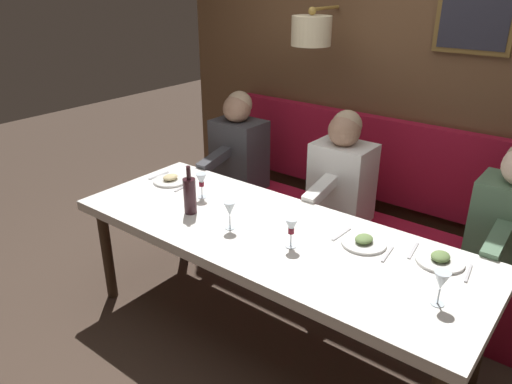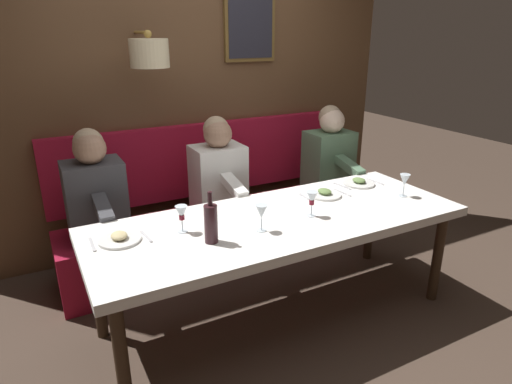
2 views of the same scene
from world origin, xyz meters
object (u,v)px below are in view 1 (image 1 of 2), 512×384
Objects in this scene: diner_nearest at (512,215)px; diner_near at (342,171)px; wine_glass_0 at (230,210)px; diner_middle at (238,144)px; wine_bottle at (190,195)px; dining_table at (271,240)px; wine_glass_1 at (291,227)px; wine_glass_3 at (441,282)px; wine_glass_2 at (201,181)px.

diner_nearest and diner_near have the same top height.
wine_glass_0 is (-1.00, 0.16, 0.04)m from diner_near.
diner_middle is at bearing 90.00° from diner_nearest.
diner_near is 0.94m from diner_middle.
wine_bottle is (0.00, 0.32, -0.00)m from wine_glass_0.
dining_table is 3.05× the size of diner_middle.
diner_middle is 1.27m from wine_glass_0.
wine_bottle reaches higher than wine_glass_0.
wine_glass_1 is at bearing -129.44° from diner_middle.
wine_glass_1 is (-0.08, -0.19, 0.18)m from dining_table.
wine_glass_3 is 1.49m from wine_bottle.
diner_near reaches higher than wine_bottle.
diner_nearest is at bearing -90.00° from diner_near.
diner_nearest reaches higher than dining_table.
diner_nearest is at bearing -64.40° from wine_glass_2.
wine_glass_1 is at bearing -101.36° from wine_glass_2.
dining_table is 0.27m from wine_glass_1.
dining_table is 0.29m from wine_glass_0.
diner_middle is 4.82× the size of wine_glass_1.
diner_near is at bearing -90.00° from diner_middle.
dining_table is 0.89m from diner_near.
diner_middle reaches higher than wine_glass_0.
diner_near reaches higher than wine_glass_0.
wine_glass_3 is at bearing -88.93° from wine_bottle.
diner_nearest is 1.00× the size of diner_middle.
wine_glass_2 and wine_glass_3 have the same top height.
diner_near is 4.82× the size of wine_glass_1.
diner_near is at bearing 46.19° from wine_glass_3.
diner_middle is (0.00, 2.02, 0.00)m from diner_nearest.
dining_table is at bearing 68.05° from wine_glass_1.
wine_glass_0 is at bearing -90.63° from wine_bottle.
wine_glass_0 is 1.00× the size of wine_glass_3.
diner_middle is at bearing 47.91° from dining_table.
wine_glass_3 is (-0.17, -1.59, 0.00)m from wine_glass_2.
dining_table is at bearing -58.87° from wine_glass_0.
wine_glass_0 is at bearing 170.99° from diner_near.
diner_near is 4.82× the size of wine_glass_2.
wine_glass_3 is 0.55× the size of wine_bottle.
wine_glass_2 is at bearing 26.33° from wine_bottle.
diner_nearest is 4.82× the size of wine_glass_1.
wine_glass_1 is (0.04, -0.39, -0.00)m from wine_glass_0.
wine_bottle is at bearing 122.59° from diner_nearest.
diner_nearest is 1.29m from wine_glass_1.
wine_glass_0 is (-0.12, 0.20, 0.18)m from dining_table.
dining_table is 8.04× the size of wine_bottle.
wine_glass_1 and wine_glass_3 have the same top height.
wine_glass_0 and wine_glass_2 have the same top height.
dining_table is at bearing -132.09° from diner_middle.
wine_bottle reaches higher than wine_glass_2.
wine_bottle is at bearing -153.67° from wine_glass_2.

